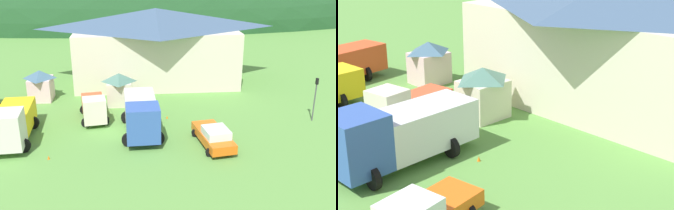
% 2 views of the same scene
% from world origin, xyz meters
% --- Properties ---
extents(ground_plane, '(200.00, 200.00, 0.00)m').
position_xyz_m(ground_plane, '(0.00, 0.00, 0.00)').
color(ground_plane, '#5B9342').
extents(forested_hill_backdrop, '(139.03, 60.00, 35.94)m').
position_xyz_m(forested_hill_backdrop, '(0.00, 70.16, 0.00)').
color(forested_hill_backdrop, '#1E4723').
rests_on(forested_hill_backdrop, ground).
extents(depot_building, '(19.39, 10.84, 8.44)m').
position_xyz_m(depot_building, '(3.14, 14.36, 4.35)').
color(depot_building, beige).
rests_on(depot_building, ground).
extents(play_shed_cream, '(2.54, 2.77, 3.18)m').
position_xyz_m(play_shed_cream, '(-0.96, 6.75, 1.64)').
color(play_shed_cream, beige).
rests_on(play_shed_cream, ground).
extents(play_shed_pink, '(2.43, 2.70, 3.13)m').
position_xyz_m(play_shed_pink, '(-9.02, 8.63, 1.61)').
color(play_shed_pink, beige).
rests_on(play_shed_pink, ground).
extents(flatbed_truck_yellow, '(3.66, 7.52, 3.31)m').
position_xyz_m(flatbed_truck_yellow, '(-9.23, -1.33, 1.68)').
color(flatbed_truck_yellow, silver).
rests_on(flatbed_truck_yellow, ground).
extents(light_truck_cream, '(2.91, 5.49, 2.54)m').
position_xyz_m(light_truck_cream, '(-3.16, 2.67, 1.24)').
color(light_truck_cream, beige).
rests_on(light_truck_cream, ground).
extents(box_truck_blue, '(3.55, 7.72, 3.31)m').
position_xyz_m(box_truck_blue, '(1.05, -0.54, 1.74)').
color(box_truck_blue, '#3356AD').
rests_on(box_truck_blue, ground).
extents(service_pickup_orange, '(2.94, 5.46, 1.66)m').
position_xyz_m(service_pickup_orange, '(6.63, -3.35, 0.83)').
color(service_pickup_orange, orange).
rests_on(service_pickup_orange, ground).
extents(traffic_light_east, '(0.20, 0.32, 4.00)m').
position_xyz_m(traffic_light_east, '(16.50, 0.89, 2.46)').
color(traffic_light_east, '#4C4C51').
rests_on(traffic_light_east, ground).
extents(traffic_cone_near_pickup, '(0.36, 0.36, 0.59)m').
position_xyz_m(traffic_cone_near_pickup, '(-5.89, -4.53, 0.00)').
color(traffic_cone_near_pickup, orange).
rests_on(traffic_cone_near_pickup, ground).
extents(traffic_cone_mid_row, '(0.36, 0.36, 0.53)m').
position_xyz_m(traffic_cone_mid_row, '(3.44, 2.48, 0.00)').
color(traffic_cone_mid_row, orange).
rests_on(traffic_cone_mid_row, ground).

